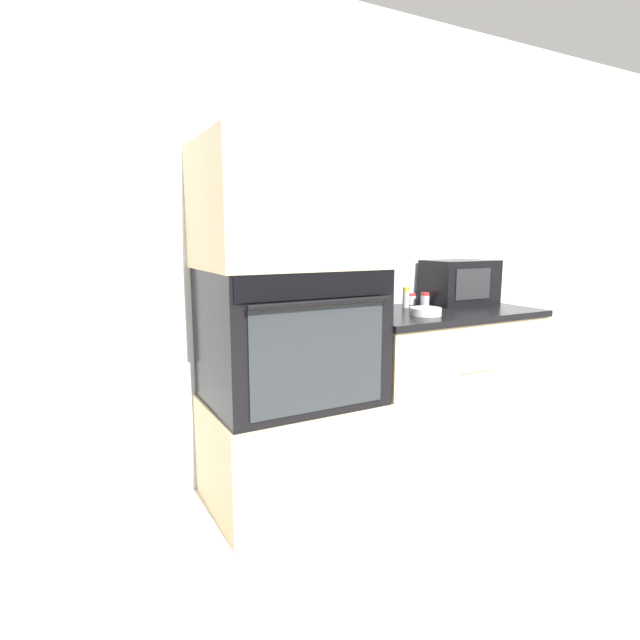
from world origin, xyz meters
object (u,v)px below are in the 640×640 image
Objects in this scene: microwave at (460,282)px; condiment_jar_mid at (406,298)px; condiment_jar_near at (425,299)px; knife_block at (379,293)px; bowl at (425,311)px; wall_oven at (290,335)px; condiment_jar_far at (411,299)px.

microwave is 0.40m from condiment_jar_mid.
knife_block is at bearing 168.74° from condiment_jar_near.
bowl is at bearing -151.27° from microwave.
condiment_jar_near is 0.14m from condiment_jar_mid.
wall_oven reaches higher than condiment_jar_far.
bowl is at bearing -78.33° from knife_block.
condiment_jar_near reaches higher than bowl.
bowl is 1.40× the size of condiment_jar_mid.
condiment_jar_far is at bearing 38.97° from condiment_jar_mid.
microwave is at bearing -6.77° from knife_block.
condiment_jar_near is at bearing 50.64° from bowl.
microwave is 0.27m from condiment_jar_near.
microwave is 2.59× the size of bowl.
condiment_jar_near is (-0.26, 0.01, -0.09)m from microwave.
condiment_jar_far is (0.11, 0.09, -0.02)m from condiment_jar_mid.
condiment_jar_near is at bearing 178.37° from microwave.
wall_oven is 4.70× the size of bowl.
condiment_jar_far reaches higher than bowl.
knife_block is 0.28m from condiment_jar_far.
wall_oven is at bearing -168.54° from condiment_jar_mid.
condiment_jar_far is at bearing 100.83° from condiment_jar_near.
condiment_jar_near is (0.22, 0.27, 0.02)m from bowl.
wall_oven is at bearing -161.89° from knife_block.
bowl is at bearing -129.36° from condiment_jar_near.
knife_block reaches higher than condiment_jar_mid.
knife_block is at bearing -170.92° from condiment_jar_far.
microwave is at bearing 28.73° from bowl.
wall_oven is 6.57× the size of condiment_jar_mid.
condiment_jar_mid is at bearing 176.83° from condiment_jar_near.
condiment_jar_near is at bearing -11.26° from knife_block.
microwave reaches higher than bowl.
wall_oven reaches higher than condiment_jar_mid.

